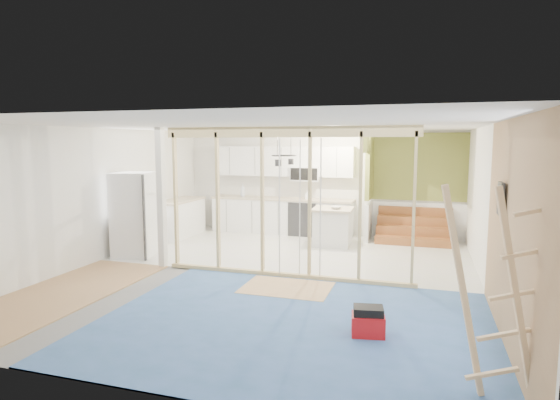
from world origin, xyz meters
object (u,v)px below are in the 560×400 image
(island, at_px, (332,227))
(ladder, at_px, (496,295))
(toolbox, at_px, (368,322))
(fridge, at_px, (134,215))

(island, xyz_separation_m, ladder, (2.58, -5.89, 0.57))
(island, distance_m, toolbox, 4.97)
(island, relative_size, toolbox, 2.12)
(fridge, bearing_deg, ladder, -44.75)
(fridge, xyz_separation_m, island, (3.67, 2.17, -0.44))
(island, distance_m, ladder, 6.46)
(fridge, xyz_separation_m, ladder, (6.25, -3.72, 0.13))
(island, xyz_separation_m, toolbox, (1.35, -4.78, -0.25))
(toolbox, bearing_deg, island, 96.11)
(island, relative_size, ladder, 0.47)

